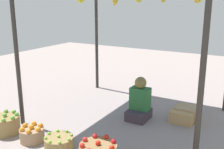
{
  "coord_description": "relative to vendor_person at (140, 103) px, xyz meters",
  "views": [
    {
      "loc": [
        2.07,
        -4.2,
        2.05
      ],
      "look_at": [
        0.0,
        -0.63,
        0.95
      ],
      "focal_mm": 43.69,
      "sensor_mm": 36.0,
      "label": 1
    }
  ],
  "objects": [
    {
      "name": "wooden_crate_stacked_rear",
      "position": [
        0.72,
        0.22,
        -0.19
      ],
      "size": [
        0.41,
        0.27,
        0.21
      ],
      "primitive_type": "cube",
      "color": "tan",
      "rests_on": "ground"
    },
    {
      "name": "basket_green_apples",
      "position": [
        -1.63,
        -1.58,
        -0.15
      ],
      "size": [
        0.44,
        0.44,
        0.34
      ],
      "color": "olive",
      "rests_on": "ground"
    },
    {
      "name": "basket_oranges",
      "position": [
        -1.07,
        -1.57,
        -0.19
      ],
      "size": [
        0.37,
        0.37,
        0.27
      ],
      "color": "#9D7C5D",
      "rests_on": "ground"
    },
    {
      "name": "ground_plane",
      "position": [
        -0.2,
        -0.01,
        -0.3
      ],
      "size": [
        14.0,
        14.0,
        0.0
      ],
      "primitive_type": "plane",
      "color": "gray"
    },
    {
      "name": "basket_limes",
      "position": [
        -0.53,
        -1.58,
        -0.19
      ],
      "size": [
        0.41,
        0.41,
        0.25
      ],
      "color": "olive",
      "rests_on": "ground"
    },
    {
      "name": "vendor_person",
      "position": [
        0.0,
        0.0,
        0.0
      ],
      "size": [
        0.36,
        0.44,
        0.78
      ],
      "color": "#40353F",
      "rests_on": "ground"
    },
    {
      "name": "wooden_crate_near_vendor",
      "position": [
        0.76,
        0.4,
        -0.18
      ],
      "size": [
        0.41,
        0.33,
        0.24
      ],
      "primitive_type": "cube",
      "color": "tan",
      "rests_on": "ground"
    }
  ]
}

